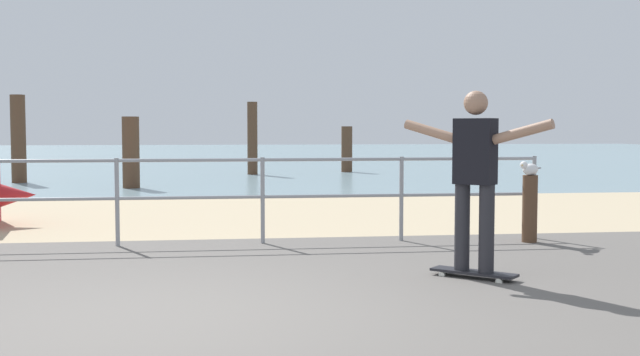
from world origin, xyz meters
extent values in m
cube|color=tan|center=(0.00, 7.00, 0.00)|extent=(24.00, 6.00, 0.04)
cube|color=#75939E|center=(0.00, 35.00, 0.00)|extent=(72.00, 50.00, 0.04)
cylinder|color=gray|center=(-0.86, 3.60, 0.53)|extent=(0.05, 0.05, 1.05)
cylinder|color=gray|center=(0.84, 3.60, 0.53)|extent=(0.05, 0.05, 1.05)
cylinder|color=gray|center=(2.53, 3.60, 0.53)|extent=(0.05, 0.05, 1.05)
cylinder|color=gray|center=(4.22, 3.60, 0.53)|extent=(0.05, 0.05, 1.05)
cylinder|color=gray|center=(-1.70, 3.60, 1.02)|extent=(11.86, 0.04, 0.04)
cylinder|color=gray|center=(-1.70, 3.60, 0.58)|extent=(11.86, 0.04, 0.04)
cube|color=black|center=(2.63, 1.18, 0.07)|extent=(0.72, 0.69, 0.02)
cylinder|color=silver|center=(2.89, 1.05, 0.03)|extent=(0.06, 0.06, 0.06)
cylinder|color=silver|center=(2.79, 0.93, 0.03)|extent=(0.06, 0.06, 0.06)
cylinder|color=silver|center=(2.48, 1.43, 0.03)|extent=(0.06, 0.06, 0.06)
cylinder|color=silver|center=(2.37, 1.31, 0.03)|extent=(0.06, 0.06, 0.06)
cylinder|color=#26262B|center=(2.72, 1.10, 0.48)|extent=(0.14, 0.14, 0.80)
cylinder|color=#26262B|center=(2.55, 1.26, 0.48)|extent=(0.14, 0.14, 0.80)
cube|color=black|center=(2.63, 1.18, 1.18)|extent=(0.40, 0.39, 0.60)
sphere|color=#9E755B|center=(2.63, 1.18, 1.62)|extent=(0.22, 0.22, 0.22)
cylinder|color=#9E755B|center=(2.96, 0.88, 1.36)|extent=(0.47, 0.44, 0.23)
cylinder|color=#9E755B|center=(2.31, 1.48, 1.36)|extent=(0.47, 0.44, 0.23)
cylinder|color=#513826|center=(4.04, 3.28, 0.41)|extent=(0.18, 0.18, 0.83)
ellipsoid|color=white|center=(4.04, 3.28, 0.90)|extent=(0.33, 0.32, 0.14)
sphere|color=white|center=(3.90, 3.15, 0.96)|extent=(0.09, 0.09, 0.09)
cone|color=gold|center=(3.87, 3.12, 0.96)|extent=(0.05, 0.05, 0.02)
cube|color=slate|center=(4.16, 3.39, 0.91)|extent=(0.14, 0.14, 0.02)
cylinder|color=#513826|center=(-4.68, 14.83, 1.12)|extent=(0.37, 0.37, 2.24)
cylinder|color=#513826|center=(-1.67, 12.65, 0.83)|extent=(0.39, 0.39, 1.66)
cylinder|color=#513826|center=(1.34, 17.58, 1.09)|extent=(0.30, 0.30, 2.18)
cylinder|color=#513826|center=(4.34, 18.54, 0.73)|extent=(0.34, 0.34, 1.46)
camera|label=1|loc=(0.31, -5.66, 1.39)|focal=43.73mm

